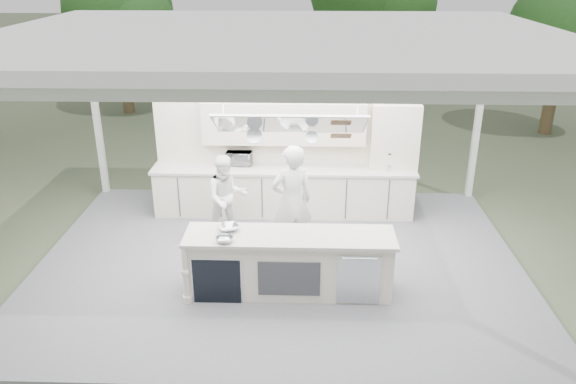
{
  "coord_description": "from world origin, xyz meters",
  "views": [
    {
      "loc": [
        0.4,
        -8.22,
        4.84
      ],
      "look_at": [
        0.13,
        0.4,
        1.2
      ],
      "focal_mm": 35.0,
      "sensor_mm": 36.0,
      "label": 1
    }
  ],
  "objects_px": {
    "demo_island": "(288,263)",
    "sous_chef": "(227,197)",
    "head_chef": "(292,202)",
    "back_counter": "(284,191)"
  },
  "relations": [
    {
      "from": "demo_island",
      "to": "head_chef",
      "type": "distance_m",
      "value": 1.26
    },
    {
      "from": "sous_chef",
      "to": "back_counter",
      "type": "bearing_deg",
      "value": 28.03
    },
    {
      "from": "back_counter",
      "to": "sous_chef",
      "type": "relative_size",
      "value": 3.28
    },
    {
      "from": "demo_island",
      "to": "head_chef",
      "type": "xyz_separation_m",
      "value": [
        0.02,
        1.15,
        0.5
      ]
    },
    {
      "from": "demo_island",
      "to": "sous_chef",
      "type": "distance_m",
      "value": 2.13
    },
    {
      "from": "demo_island",
      "to": "sous_chef",
      "type": "relative_size",
      "value": 2.01
    },
    {
      "from": "back_counter",
      "to": "head_chef",
      "type": "relative_size",
      "value": 2.59
    },
    {
      "from": "demo_island",
      "to": "sous_chef",
      "type": "height_order",
      "value": "sous_chef"
    },
    {
      "from": "back_counter",
      "to": "head_chef",
      "type": "bearing_deg",
      "value": -83.14
    },
    {
      "from": "head_chef",
      "to": "sous_chef",
      "type": "bearing_deg",
      "value": -48.32
    }
  ]
}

